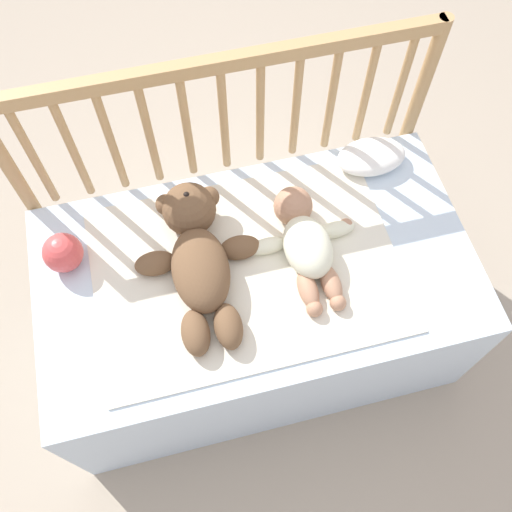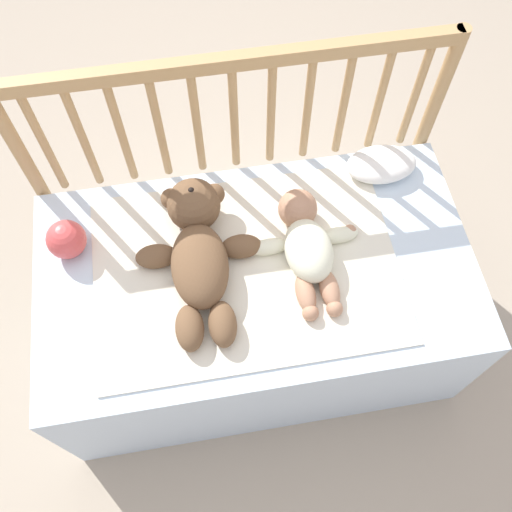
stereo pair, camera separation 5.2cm
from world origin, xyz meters
name	(u,v)px [view 2 (the right image)]	position (x,y,z in m)	size (l,w,h in m)	color
ground_plane	(256,331)	(0.00, 0.00, 0.00)	(12.00, 12.00, 0.00)	tan
crib_mattress	(256,303)	(0.00, 0.00, 0.23)	(1.11, 0.62, 0.45)	silver
crib_rail	(235,131)	(0.00, 0.33, 0.58)	(1.11, 0.04, 0.83)	tan
blanket	(246,268)	(-0.03, 0.00, 0.46)	(0.76, 0.54, 0.01)	silver
teddy_bear	(198,248)	(-0.14, 0.05, 0.51)	(0.32, 0.44, 0.14)	brown
baby	(307,245)	(0.13, 0.02, 0.49)	(0.29, 0.35, 0.10)	#EAEACC
toy_ball	(66,239)	(-0.46, 0.13, 0.50)	(0.10, 0.10, 0.10)	#DB4C4C
small_pillow	(381,164)	(0.39, 0.24, 0.48)	(0.19, 0.12, 0.06)	white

